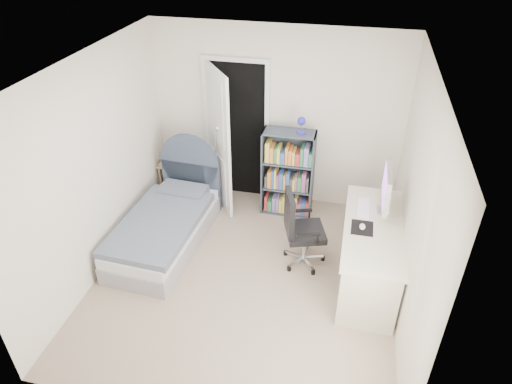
% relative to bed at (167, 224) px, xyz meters
% --- Properties ---
extents(room_shell, '(3.50, 3.70, 2.60)m').
position_rel_bed_xyz_m(room_shell, '(1.15, -0.45, 0.99)').
color(room_shell, gray).
rests_on(room_shell, ground).
extents(door, '(0.92, 0.69, 2.06)m').
position_rel_bed_xyz_m(door, '(0.49, 1.12, 0.78)').
color(door, black).
rests_on(door, ground).
extents(bed, '(0.96, 1.89, 1.14)m').
position_rel_bed_xyz_m(bed, '(0.00, 0.00, 0.00)').
color(bed, gray).
rests_on(bed, ground).
extents(nightstand, '(0.41, 0.41, 0.60)m').
position_rel_bed_xyz_m(nightstand, '(-0.33, 1.15, 0.14)').
color(nightstand, tan).
rests_on(nightstand, ground).
extents(floor_lamp, '(0.18, 0.18, 1.28)m').
position_rel_bed_xyz_m(floor_lamp, '(0.42, 0.91, 0.27)').
color(floor_lamp, silver).
rests_on(floor_lamp, ground).
extents(bookcase, '(0.69, 0.30, 1.47)m').
position_rel_bed_xyz_m(bookcase, '(1.39, 1.00, 0.32)').
color(bookcase, '#3A434F').
rests_on(bookcase, ground).
extents(desk, '(0.64, 1.60, 1.31)m').
position_rel_bed_xyz_m(desk, '(2.53, -0.17, 0.17)').
color(desk, beige).
rests_on(desk, ground).
extents(office_chair, '(0.56, 0.57, 0.99)m').
position_rel_bed_xyz_m(office_chair, '(1.70, -0.05, 0.29)').
color(office_chair, silver).
rests_on(office_chair, ground).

